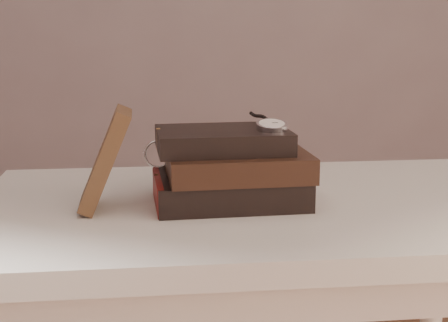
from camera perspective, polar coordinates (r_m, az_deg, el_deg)
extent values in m
cube|color=silver|center=(1.17, 3.27, -4.38)|extent=(1.00, 0.60, 0.04)
cube|color=white|center=(1.19, 3.23, -7.14)|extent=(0.88, 0.49, 0.08)
cube|color=black|center=(1.15, 0.50, -2.47)|extent=(0.26, 0.19, 0.05)
cube|color=beige|center=(1.15, 0.66, -2.47)|extent=(0.26, 0.17, 0.04)
cube|color=gold|center=(1.16, -5.86, -2.37)|extent=(0.01, 0.01, 0.05)
cube|color=maroon|center=(1.13, -5.73, -2.71)|extent=(0.02, 0.16, 0.05)
cube|color=black|center=(1.13, 1.22, -0.32)|extent=(0.25, 0.18, 0.04)
cube|color=beige|center=(1.13, 1.38, -0.31)|extent=(0.24, 0.16, 0.03)
cube|color=gold|center=(1.14, -4.83, -0.24)|extent=(0.01, 0.01, 0.04)
cube|color=black|center=(1.14, -0.12, 1.83)|extent=(0.23, 0.16, 0.04)
cube|color=beige|center=(1.14, 0.04, 1.84)|extent=(0.22, 0.15, 0.03)
cube|color=gold|center=(1.15, -5.71, 1.88)|extent=(0.01, 0.01, 0.04)
cube|color=#3B2516|center=(1.11, -10.26, 0.17)|extent=(0.09, 0.11, 0.17)
cylinder|color=silver|center=(1.12, 4.17, 3.02)|extent=(0.06, 0.06, 0.02)
cylinder|color=white|center=(1.12, 4.17, 3.27)|extent=(0.05, 0.05, 0.01)
torus|color=silver|center=(1.12, 4.17, 3.24)|extent=(0.05, 0.05, 0.01)
cylinder|color=silver|center=(1.15, 3.82, 3.27)|extent=(0.01, 0.01, 0.01)
cube|color=black|center=(1.13, 4.10, 3.37)|extent=(0.00, 0.01, 0.00)
cube|color=black|center=(1.12, 4.44, 3.33)|extent=(0.01, 0.00, 0.00)
sphere|color=black|center=(1.16, 3.75, 3.62)|extent=(0.01, 0.01, 0.01)
sphere|color=black|center=(1.17, 3.57, 3.76)|extent=(0.01, 0.01, 0.01)
sphere|color=black|center=(1.18, 3.39, 3.86)|extent=(0.01, 0.01, 0.01)
sphere|color=black|center=(1.19, 3.21, 3.92)|extent=(0.01, 0.01, 0.01)
sphere|color=black|center=(1.20, 3.04, 3.93)|extent=(0.01, 0.01, 0.01)
sphere|color=black|center=(1.21, 2.87, 3.93)|extent=(0.01, 0.01, 0.01)
sphere|color=black|center=(1.22, 2.70, 3.96)|extent=(0.01, 0.01, 0.01)
sphere|color=black|center=(1.23, 2.53, 4.04)|extent=(0.01, 0.01, 0.01)
sphere|color=black|center=(1.24, 2.37, 4.16)|extent=(0.01, 0.01, 0.01)
torus|color=silver|center=(1.20, -5.75, 0.60)|extent=(0.05, 0.02, 0.05)
torus|color=silver|center=(1.20, -3.10, 0.68)|extent=(0.05, 0.02, 0.05)
cylinder|color=silver|center=(1.20, -4.42, 0.79)|extent=(0.02, 0.00, 0.00)
cylinder|color=silver|center=(1.26, -6.97, 0.80)|extent=(0.01, 0.12, 0.03)
cylinder|color=silver|center=(1.27, -2.30, 0.94)|extent=(0.01, 0.12, 0.03)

